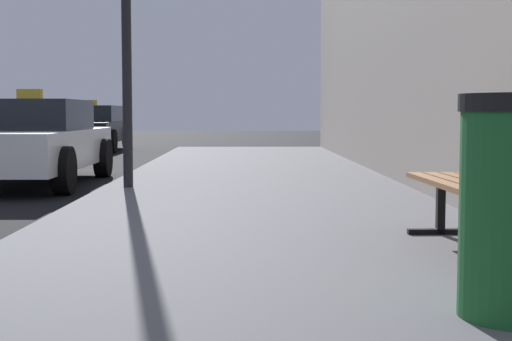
% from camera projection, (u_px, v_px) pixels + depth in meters
% --- Properties ---
extents(sidewalk, '(4.00, 32.00, 0.15)m').
position_uv_depth(sidewalk, '(281.00, 281.00, 4.49)').
color(sidewalk, '#5B5B60').
rests_on(sidewalk, ground_plane).
extents(bench, '(0.54, 1.57, 0.89)m').
position_uv_depth(bench, '(483.00, 175.00, 5.07)').
color(bench, '#9E6B42').
rests_on(bench, sidewalk).
extents(car_white, '(1.96, 4.31, 1.43)m').
position_uv_depth(car_white, '(28.00, 141.00, 11.24)').
color(car_white, white).
rests_on(car_white, ground_plane).
extents(car_black, '(1.93, 4.19, 1.43)m').
position_uv_depth(car_black, '(90.00, 128.00, 21.19)').
color(car_black, black).
rests_on(car_black, ground_plane).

